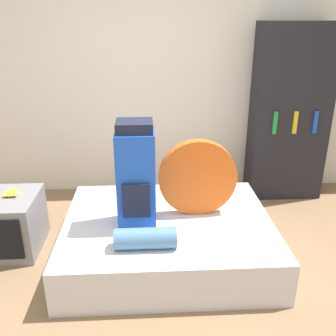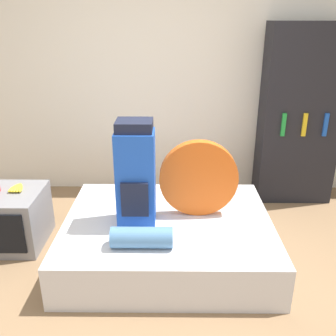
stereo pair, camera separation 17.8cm
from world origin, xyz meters
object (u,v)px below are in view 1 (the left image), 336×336
(tent_bag, at_px, (198,178))
(backpack, at_px, (136,176))
(sleeping_roll, at_px, (146,238))
(bookshelf, at_px, (289,114))
(television, at_px, (5,223))

(tent_bag, bearing_deg, backpack, -163.95)
(backpack, bearing_deg, sleeping_roll, -79.77)
(backpack, relative_size, bookshelf, 0.45)
(backpack, relative_size, television, 1.43)
(tent_bag, xyz_separation_m, television, (-1.64, 0.08, -0.42))
(tent_bag, relative_size, bookshelf, 0.34)
(backpack, distance_m, television, 1.27)
(television, bearing_deg, sleeping_roll, -25.75)
(sleeping_roll, height_order, television, sleeping_roll)
(television, bearing_deg, bookshelf, 19.20)
(tent_bag, xyz_separation_m, sleeping_roll, (-0.43, -0.50, -0.24))
(bookshelf, bearing_deg, backpack, -143.69)
(tent_bag, height_order, bookshelf, bookshelf)
(tent_bag, distance_m, television, 1.70)
(television, relative_size, bookshelf, 0.31)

